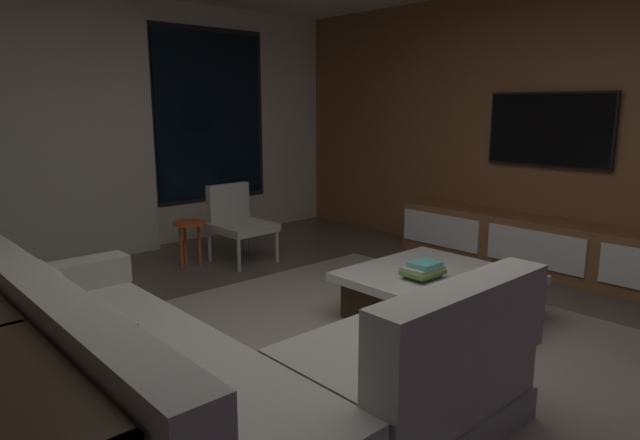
% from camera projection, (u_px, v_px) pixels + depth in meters
% --- Properties ---
extents(floor, '(9.20, 9.20, 0.00)m').
position_uv_depth(floor, '(343.00, 368.00, 3.38)').
color(floor, '#564C44').
extents(back_wall_with_window, '(6.60, 0.30, 2.70)m').
position_uv_depth(back_wall_with_window, '(93.00, 128.00, 5.69)').
color(back_wall_with_window, beige).
rests_on(back_wall_with_window, floor).
extents(media_wall, '(0.12, 7.80, 2.70)m').
position_uv_depth(media_wall, '(580.00, 130.00, 5.12)').
color(media_wall, brown).
rests_on(media_wall, floor).
extents(area_rug, '(3.20, 3.80, 0.01)m').
position_uv_depth(area_rug, '(393.00, 356.00, 3.53)').
color(area_rug, gray).
rests_on(area_rug, floor).
extents(sectional_couch, '(1.98, 2.50, 0.82)m').
position_uv_depth(sectional_couch, '(207.00, 378.00, 2.65)').
color(sectional_couch, gray).
rests_on(sectional_couch, floor).
extents(coffee_table, '(1.16, 1.16, 0.36)m').
position_uv_depth(coffee_table, '(436.00, 296.00, 4.09)').
color(coffee_table, '#332518').
rests_on(coffee_table, floor).
extents(book_stack_on_coffee_table, '(0.28, 0.22, 0.12)m').
position_uv_depth(book_stack_on_coffee_table, '(423.00, 270.00, 3.95)').
color(book_stack_on_coffee_table, '#4B564D').
rests_on(book_stack_on_coffee_table, coffee_table).
extents(accent_chair_near_window, '(0.56, 0.58, 0.78)m').
position_uv_depth(accent_chair_near_window, '(237.00, 219.00, 5.67)').
color(accent_chair_near_window, '#B2ADA0').
rests_on(accent_chair_near_window, floor).
extents(side_stool, '(0.32, 0.32, 0.46)m').
position_uv_depth(side_stool, '(189.00, 230.00, 5.42)').
color(side_stool, '#BF4C1E').
rests_on(side_stool, floor).
extents(media_console, '(0.46, 3.10, 0.52)m').
position_uv_depth(media_console, '(550.00, 249.00, 5.19)').
color(media_console, brown).
rests_on(media_console, floor).
extents(mounted_tv, '(0.05, 1.21, 0.70)m').
position_uv_depth(mounted_tv, '(549.00, 129.00, 5.23)').
color(mounted_tv, black).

